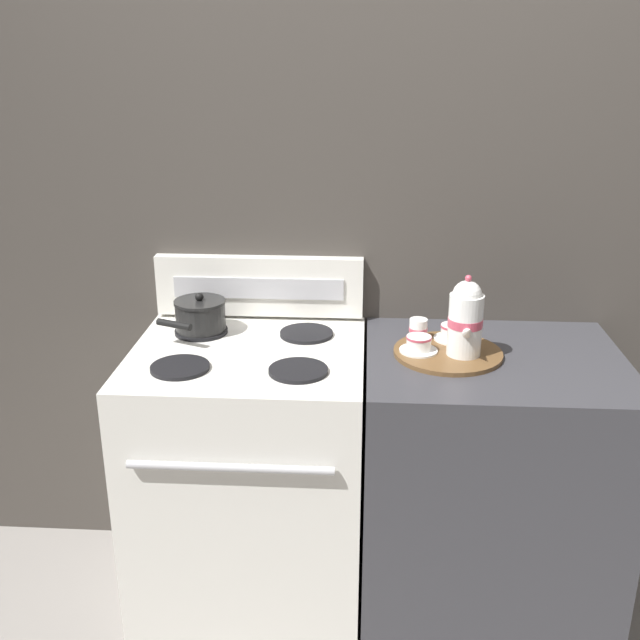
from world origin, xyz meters
The scene contains 11 objects.
ground_plane centered at (0.00, 0.00, 0.00)m, with size 6.00×6.00×0.00m, color gray.
wall_back centered at (0.00, 0.35, 1.10)m, with size 6.00×0.05×2.20m.
stove centered at (-0.40, 0.00, 0.47)m, with size 0.73×0.69×0.95m.
control_panel centered at (-0.40, 0.31, 1.05)m, with size 0.71×0.05×0.21m.
side_counter centered at (0.37, 0.00, 0.47)m, with size 0.79×0.66×0.93m.
saucepan centered at (-0.58, 0.15, 1.00)m, with size 0.20×0.25×0.13m.
serving_tray centered at (0.22, 0.01, 0.94)m, with size 0.33×0.33×0.01m.
teapot centered at (0.27, -0.01, 1.07)m, with size 0.11×0.17×0.25m.
teacup_left centered at (0.24, 0.11, 0.97)m, with size 0.12×0.12×0.05m.
teacup_right centered at (0.13, 0.00, 0.97)m, with size 0.12×0.12×0.05m.
creamer_jug centered at (0.14, 0.10, 0.98)m, with size 0.06×0.06×0.07m.
Camera 1 is at (-0.04, -2.13, 1.83)m, focal length 42.00 mm.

